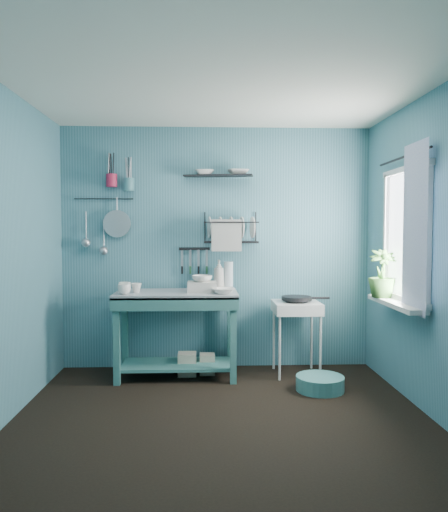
{
  "coord_description": "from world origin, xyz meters",
  "views": [
    {
      "loc": [
        -0.14,
        -3.71,
        1.44
      ],
      "look_at": [
        0.05,
        0.85,
        1.2
      ],
      "focal_mm": 35.0,
      "sensor_mm": 36.0,
      "label": 1
    }
  ],
  "objects_px": {
    "utensil_cup_teal": "(129,185)",
    "dish_rack": "(231,227)",
    "mug_left": "(124,289)",
    "floor_basin": "(320,383)",
    "frying_pan": "(297,298)",
    "colander": "(117,224)",
    "mug_mid": "(136,288)",
    "wash_tub": "(202,287)",
    "utensil_cup_magenta": "(112,180)",
    "soap_bottle": "(219,275)",
    "hotplate_stand": "(296,338)",
    "storage_tin_small": "(207,364)",
    "water_bottle": "(229,275)",
    "potted_plant": "(382,273)",
    "work_counter": "(177,334)",
    "mug_right": "(125,287)",
    "storage_tin_large": "(187,364)"
  },
  "relations": [
    {
      "from": "utensil_cup_teal",
      "to": "floor_basin",
      "type": "bearing_deg",
      "value": -23.15
    },
    {
      "from": "water_bottle",
      "to": "dish_rack",
      "type": "height_order",
      "value": "dish_rack"
    },
    {
      "from": "dish_rack",
      "to": "utensil_cup_teal",
      "type": "xyz_separation_m",
      "value": [
        -1.04,
        0.05,
        0.43
      ]
    },
    {
      "from": "utensil_cup_teal",
      "to": "mug_right",
      "type": "bearing_deg",
      "value": -91.43
    },
    {
      "from": "utensil_cup_teal",
      "to": "potted_plant",
      "type": "relative_size",
      "value": 0.3
    },
    {
      "from": "mug_right",
      "to": "colander",
      "type": "distance_m",
      "value": 0.71
    },
    {
      "from": "wash_tub",
      "to": "soap_bottle",
      "type": "xyz_separation_m",
      "value": [
        0.17,
        0.22,
        0.1
      ]
    },
    {
      "from": "wash_tub",
      "to": "utensil_cup_teal",
      "type": "relative_size",
      "value": 2.15
    },
    {
      "from": "mug_mid",
      "to": "dish_rack",
      "type": "relative_size",
      "value": 0.18
    },
    {
      "from": "work_counter",
      "to": "soap_bottle",
      "type": "height_order",
      "value": "soap_bottle"
    },
    {
      "from": "frying_pan",
      "to": "colander",
      "type": "height_order",
      "value": "colander"
    },
    {
      "from": "wash_tub",
      "to": "floor_basin",
      "type": "xyz_separation_m",
      "value": [
        1.06,
        -0.46,
        -0.82
      ]
    },
    {
      "from": "soap_bottle",
      "to": "storage_tin_small",
      "type": "relative_size",
      "value": 1.49
    },
    {
      "from": "mug_mid",
      "to": "mug_left",
      "type": "bearing_deg",
      "value": -135.0
    },
    {
      "from": "wash_tub",
      "to": "utensil_cup_teal",
      "type": "distance_m",
      "value": 1.29
    },
    {
      "from": "utensil_cup_teal",
      "to": "storage_tin_small",
      "type": "xyz_separation_m",
      "value": [
        0.79,
        -0.21,
        -1.8
      ]
    },
    {
      "from": "dish_rack",
      "to": "floor_basin",
      "type": "xyz_separation_m",
      "value": [
        0.76,
        -0.72,
        -1.4
      ]
    },
    {
      "from": "dish_rack",
      "to": "potted_plant",
      "type": "distance_m",
      "value": 1.54
    },
    {
      "from": "mug_left",
      "to": "soap_bottle",
      "type": "height_order",
      "value": "soap_bottle"
    },
    {
      "from": "hotplate_stand",
      "to": "frying_pan",
      "type": "relative_size",
      "value": 2.42
    },
    {
      "from": "frying_pan",
      "to": "utensil_cup_teal",
      "type": "distance_m",
      "value": 2.04
    },
    {
      "from": "mug_mid",
      "to": "colander",
      "type": "height_order",
      "value": "colander"
    },
    {
      "from": "utensil_cup_teal",
      "to": "hotplate_stand",
      "type": "bearing_deg",
      "value": -8.48
    },
    {
      "from": "work_counter",
      "to": "hotplate_stand",
      "type": "distance_m",
      "value": 1.19
    },
    {
      "from": "wash_tub",
      "to": "potted_plant",
      "type": "distance_m",
      "value": 1.68
    },
    {
      "from": "mug_left",
      "to": "floor_basin",
      "type": "relative_size",
      "value": 0.29
    },
    {
      "from": "storage_tin_large",
      "to": "floor_basin",
      "type": "relative_size",
      "value": 0.51
    },
    {
      "from": "colander",
      "to": "storage_tin_small",
      "type": "distance_m",
      "value": 1.7
    },
    {
      "from": "work_counter",
      "to": "dish_rack",
      "type": "distance_m",
      "value": 1.2
    },
    {
      "from": "storage_tin_large",
      "to": "potted_plant",
      "type": "bearing_deg",
      "value": -14.96
    },
    {
      "from": "hotplate_stand",
      "to": "frying_pan",
      "type": "height_order",
      "value": "frying_pan"
    },
    {
      "from": "dish_rack",
      "to": "potted_plant",
      "type": "bearing_deg",
      "value": -16.48
    },
    {
      "from": "soap_bottle",
      "to": "colander",
      "type": "distance_m",
      "value": 1.17
    },
    {
      "from": "work_counter",
      "to": "storage_tin_large",
      "type": "relative_size",
      "value": 5.37
    },
    {
      "from": "utensil_cup_teal",
      "to": "colander",
      "type": "height_order",
      "value": "utensil_cup_teal"
    },
    {
      "from": "water_bottle",
      "to": "utensil_cup_teal",
      "type": "xyz_separation_m",
      "value": [
        -1.01,
        0.07,
        0.92
      ]
    },
    {
      "from": "mug_left",
      "to": "wash_tub",
      "type": "xyz_separation_m",
      "value": [
        0.73,
        0.14,
        0.0
      ]
    },
    {
      "from": "dish_rack",
      "to": "utensil_cup_teal",
      "type": "bearing_deg",
      "value": -172.8
    },
    {
      "from": "mug_left",
      "to": "floor_basin",
      "type": "height_order",
      "value": "mug_left"
    },
    {
      "from": "work_counter",
      "to": "utensil_cup_teal",
      "type": "relative_size",
      "value": 9.08
    },
    {
      "from": "wash_tub",
      "to": "utensil_cup_magenta",
      "type": "height_order",
      "value": "utensil_cup_magenta"
    },
    {
      "from": "soap_bottle",
      "to": "hotplate_stand",
      "type": "xyz_separation_m",
      "value": [
        0.77,
        -0.16,
        -0.62
      ]
    },
    {
      "from": "soap_bottle",
      "to": "colander",
      "type": "xyz_separation_m",
      "value": [
        -1.04,
        0.12,
        0.52
      ]
    },
    {
      "from": "soap_bottle",
      "to": "dish_rack",
      "type": "bearing_deg",
      "value": 16.56
    },
    {
      "from": "potted_plant",
      "to": "mug_left",
      "type": "bearing_deg",
      "value": 173.6
    },
    {
      "from": "frying_pan",
      "to": "utensil_cup_teal",
      "type": "xyz_separation_m",
      "value": [
        -1.68,
        0.25,
        1.14
      ]
    },
    {
      "from": "colander",
      "to": "mug_right",
      "type": "bearing_deg",
      "value": -68.97
    },
    {
      "from": "hotplate_stand",
      "to": "potted_plant",
      "type": "distance_m",
      "value": 1.07
    },
    {
      "from": "utensil_cup_teal",
      "to": "colander",
      "type": "relative_size",
      "value": 0.46
    },
    {
      "from": "utensil_cup_teal",
      "to": "dish_rack",
      "type": "bearing_deg",
      "value": -2.76
    }
  ]
}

